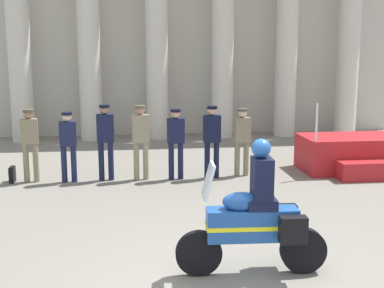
% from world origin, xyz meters
% --- Properties ---
extents(ground_plane, '(28.67, 28.67, 0.00)m').
position_xyz_m(ground_plane, '(0.00, 0.00, 0.00)').
color(ground_plane, gray).
extents(colonnade_backdrop, '(14.97, 1.58, 6.96)m').
position_xyz_m(colonnade_backdrop, '(0.75, 11.86, 3.65)').
color(colonnade_backdrop, beige).
rests_on(colonnade_backdrop, ground_plane).
extents(reviewing_stand, '(2.45, 1.93, 1.77)m').
position_xyz_m(reviewing_stand, '(4.19, 6.03, 0.42)').
color(reviewing_stand, '#B21E23').
rests_on(reviewing_stand, ground_plane).
extents(officer_in_row_0, '(0.40, 0.27, 1.68)m').
position_xyz_m(officer_in_row_0, '(-3.58, 5.88, 1.00)').
color(officer_in_row_0, '#847A5B').
rests_on(officer_in_row_0, ground_plane).
extents(officer_in_row_1, '(0.40, 0.27, 1.62)m').
position_xyz_m(officer_in_row_1, '(-2.71, 5.77, 0.96)').
color(officer_in_row_1, '#191E42').
rests_on(officer_in_row_1, ground_plane).
extents(officer_in_row_2, '(0.40, 0.27, 1.77)m').
position_xyz_m(officer_in_row_2, '(-1.87, 5.84, 1.05)').
color(officer_in_row_2, '#141938').
rests_on(officer_in_row_2, ground_plane).
extents(officer_in_row_3, '(0.40, 0.27, 1.75)m').
position_xyz_m(officer_in_row_3, '(-1.06, 5.80, 1.03)').
color(officer_in_row_3, gray).
rests_on(officer_in_row_3, ground_plane).
extents(officer_in_row_4, '(0.40, 0.27, 1.66)m').
position_xyz_m(officer_in_row_4, '(-0.25, 5.73, 0.98)').
color(officer_in_row_4, '#141938').
rests_on(officer_in_row_4, ground_plane).
extents(officer_in_row_5, '(0.40, 0.27, 1.72)m').
position_xyz_m(officer_in_row_5, '(0.61, 5.76, 1.01)').
color(officer_in_row_5, black).
rests_on(officer_in_row_5, ground_plane).
extents(officer_in_row_6, '(0.40, 0.27, 1.63)m').
position_xyz_m(officer_in_row_6, '(1.36, 5.89, 0.96)').
color(officer_in_row_6, '#7A7056').
rests_on(officer_in_row_6, ground_plane).
extents(motorcycle_with_rider, '(2.09, 0.72, 1.90)m').
position_xyz_m(motorcycle_with_rider, '(0.38, 0.41, 0.79)').
color(motorcycle_with_rider, black).
rests_on(motorcycle_with_rider, ground_plane).
extents(briefcase_on_ground, '(0.10, 0.32, 0.36)m').
position_xyz_m(briefcase_on_ground, '(-4.02, 5.91, 0.18)').
color(briefcase_on_ground, black).
rests_on(briefcase_on_ground, ground_plane).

